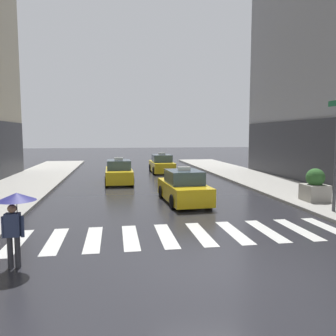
{
  "coord_description": "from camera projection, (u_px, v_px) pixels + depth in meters",
  "views": [
    {
      "loc": [
        -2.28,
        -7.91,
        3.39
      ],
      "look_at": [
        0.27,
        8.0,
        1.79
      ],
      "focal_mm": 35.85,
      "sensor_mm": 36.0,
      "label": 1
    }
  ],
  "objects": [
    {
      "name": "taxi_third",
      "position": [
        162.0,
        165.0,
        29.97
      ],
      "size": [
        1.96,
        4.55,
        1.8
      ],
      "color": "yellow",
      "rests_on": "ground"
    },
    {
      "name": "pedestrian_with_umbrella",
      "position": [
        15.0,
        209.0,
        8.45
      ],
      "size": [
        0.96,
        0.96,
        1.94
      ],
      "color": "#333338",
      "rests_on": "ground"
    },
    {
      "name": "crosswalk_markings",
      "position": [
        183.0,
        235.0,
        11.41
      ],
      "size": [
        11.3,
        2.8,
        0.01
      ],
      "color": "silver",
      "rests_on": "ground"
    },
    {
      "name": "ground_plane",
      "position": [
        208.0,
        269.0,
        8.47
      ],
      "size": [
        160.0,
        160.0,
        0.0
      ],
      "primitive_type": "plane",
      "color": "#26262B"
    },
    {
      "name": "planter_near_corner",
      "position": [
        315.0,
        186.0,
        16.47
      ],
      "size": [
        1.1,
        1.1,
        1.6
      ],
      "color": "#A8A399",
      "rests_on": "curb_right"
    },
    {
      "name": "taxi_lead",
      "position": [
        184.0,
        188.0,
        16.84
      ],
      "size": [
        2.12,
        4.63,
        1.8
      ],
      "color": "yellow",
      "rests_on": "ground"
    },
    {
      "name": "taxi_second",
      "position": [
        119.0,
        173.0,
        23.57
      ],
      "size": [
        1.97,
        4.56,
        1.8
      ],
      "color": "yellow",
      "rests_on": "ground"
    }
  ]
}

